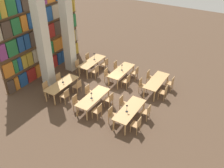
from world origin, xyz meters
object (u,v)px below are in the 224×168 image
object	(u,v)px
reading_table_1	(157,82)
reading_table_2	(93,98)
chair_12	(126,81)
chair_8	(98,111)
reading_table_5	(92,62)
chair_5	(142,85)
chair_11	(89,92)
desk_lamp_3	(62,78)
chair_1	(112,115)
chair_10	(109,99)
chair_19	(60,80)
chair_2	(147,112)
desk_lamp_1	(91,94)
desk_lamp_2	(122,66)
reading_table_4	(62,85)
chair_3	(123,103)
desk_lamp_0	(127,107)
chair_16	(65,95)
chair_18	(78,86)
reading_table_0	(130,111)
chair_0	(137,124)
chair_20	(95,71)
chair_9	(77,102)
desk_lamp_4	(94,55)
chair_15	(117,67)
pillar_left	(43,39)
chair_4	(164,92)
chair_7	(150,77)
chair_22	(105,64)
chair_14	(135,73)
chair_13	(108,75)
chair_6	(171,83)
chair_21	(79,66)

from	to	relation	value
reading_table_1	reading_table_2	xyz separation A→B (m)	(-3.32, 2.29, 0.00)
reading_table_1	chair_12	bearing A→B (deg)	109.35
chair_8	reading_table_5	world-z (taller)	chair_8
chair_5	chair_11	xyz separation A→B (m)	(-2.20, 2.29, 0.00)
chair_11	desk_lamp_3	bearing A→B (deg)	-80.01
chair_1	chair_10	xyz separation A→B (m)	(1.05, 0.81, 0.00)
chair_8	reading_table_5	size ratio (longest dim) A/B	0.39
chair_1	chair_19	xyz separation A→B (m)	(1.20, 4.50, 0.00)
chair_2	chair_5	size ratio (longest dim) A/B	1.00
desk_lamp_1	reading_table_2	bearing A→B (deg)	2.38
chair_19	desk_lamp_3	size ratio (longest dim) A/B	1.91
chair_2	desk_lamp_3	distance (m)	5.26
chair_2	desk_lamp_2	xyz separation A→B (m)	(2.67, 2.96, 0.54)
reading_table_4	chair_3	bearing A→B (deg)	-82.49
desk_lamp_0	chair_16	size ratio (longest dim) A/B	0.50
chair_3	chair_18	world-z (taller)	same
reading_table_1	chair_2	bearing A→B (deg)	-167.84
chair_2	reading_table_4	xyz separation A→B (m)	(-0.50, 5.18, 0.18)
reading_table_0	chair_0	xyz separation A→B (m)	(-0.56, -0.69, -0.18)
chair_3	reading_table_0	bearing A→B (deg)	50.27
chair_0	chair_20	size ratio (longest dim) A/B	1.00
chair_1	reading_table_4	distance (m)	3.87
chair_9	chair_19	xyz separation A→B (m)	(1.31, 2.31, 0.00)
desk_lamp_0	desk_lamp_4	xyz separation A→B (m)	(3.80, 4.56, 0.04)
reading_table_0	desk_lamp_1	size ratio (longest dim) A/B	5.68
chair_2	reading_table_5	bearing A→B (deg)	62.99
chair_11	chair_20	size ratio (longest dim) A/B	1.00
chair_9	chair_19	size ratio (longest dim) A/B	1.00
desk_lamp_0	chair_15	xyz separation A→B (m)	(4.06, 2.94, -0.55)
pillar_left	reading_table_0	bearing A→B (deg)	-95.10
chair_16	desk_lamp_2	bearing A→B (deg)	-22.44
desk_lamp_0	chair_19	size ratio (longest dim) A/B	0.50
chair_10	chair_8	bearing A→B (deg)	180.00
reading_table_1	chair_8	xyz separation A→B (m)	(-3.91, 1.61, -0.18)
chair_16	chair_4	bearing A→B (deg)	-55.42
chair_5	chair_7	distance (m)	1.12
desk_lamp_2	chair_22	world-z (taller)	desk_lamp_2
chair_4	desk_lamp_0	bearing A→B (deg)	164.16
chair_7	reading_table_5	world-z (taller)	chair_7
chair_16	reading_table_5	xyz separation A→B (m)	(3.74, 0.78, 0.18)
chair_10	chair_19	distance (m)	3.69
chair_14	reading_table_5	size ratio (longest dim) A/B	0.39
chair_2	chair_7	distance (m)	3.48
chair_18	chair_0	bearing A→B (deg)	-104.96
chair_7	chair_13	distance (m)	2.67
chair_6	chair_16	xyz separation A→B (m)	(-4.30, 4.61, 0.00)
chair_8	chair_21	bearing A→B (deg)	48.75
chair_13	chair_15	bearing A→B (deg)	-180.00
reading_table_1	chair_18	distance (m)	4.71
chair_14	chair_22	bearing A→B (deg)	90.02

